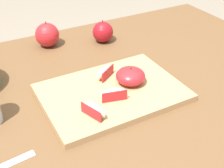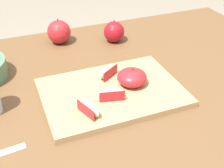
{
  "view_description": "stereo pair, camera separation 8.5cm",
  "coord_description": "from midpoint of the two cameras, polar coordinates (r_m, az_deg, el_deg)",
  "views": [
    {
      "loc": [
        -0.4,
        -0.67,
        1.28
      ],
      "look_at": [
        -0.06,
        -0.05,
        0.81
      ],
      "focal_mm": 48.29,
      "sensor_mm": 36.0,
      "label": 1
    },
    {
      "loc": [
        -0.32,
        -0.7,
        1.28
      ],
      "look_at": [
        -0.06,
        -0.05,
        0.81
      ],
      "focal_mm": 48.29,
      "sensor_mm": 36.0,
      "label": 2
    }
  ],
  "objects": [
    {
      "name": "apple_wedge_back",
      "position": [
        0.76,
        -1.16,
        -4.74
      ],
      "size": [
        0.05,
        0.08,
        0.03
      ],
      "color": "beige",
      "rests_on": "cutting_board"
    },
    {
      "name": "apple_wedge_front",
      "position": [
        0.91,
        1.75,
        2.25
      ],
      "size": [
        0.07,
        0.06,
        0.03
      ],
      "color": "beige",
      "rests_on": "cutting_board"
    },
    {
      "name": "dining_table",
      "position": [
        0.99,
        4.88,
        -4.7
      ],
      "size": [
        1.29,
        0.91,
        0.77
      ],
      "color": "brown",
      "rests_on": "ground_plane"
    },
    {
      "name": "apple_wedge_near_knife",
      "position": [
        0.81,
        2.89,
        -1.99
      ],
      "size": [
        0.08,
        0.04,
        0.03
      ],
      "color": "beige",
      "rests_on": "cutting_board"
    },
    {
      "name": "cutting_board",
      "position": [
        0.86,
        2.81,
        -1.71
      ],
      "size": [
        0.4,
        0.28,
        0.02
      ],
      "color": "#A37F56",
      "rests_on": "dining_table"
    },
    {
      "name": "apple_half_skin_up",
      "position": [
        0.87,
        6.51,
        1.16
      ],
      "size": [
        0.09,
        0.09,
        0.05
      ],
      "color": "#B21E23",
      "rests_on": "cutting_board"
    },
    {
      "name": "whole_apple_crimson",
      "position": [
        1.15,
        -7.92,
        9.69
      ],
      "size": [
        0.09,
        0.09,
        0.1
      ],
      "color": "#B21E23",
      "rests_on": "dining_table"
    },
    {
      "name": "whole_apple_red_delicious",
      "position": [
        1.16,
        2.51,
        9.79
      ],
      "size": [
        0.08,
        0.08,
        0.09
      ],
      "color": "maroon",
      "rests_on": "dining_table"
    }
  ]
}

